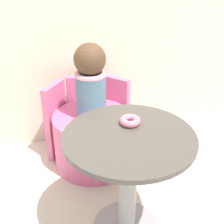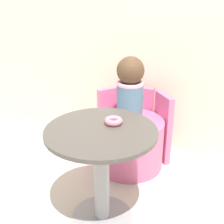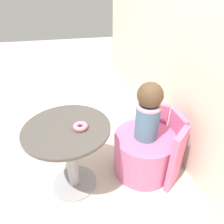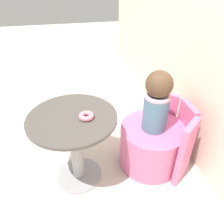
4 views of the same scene
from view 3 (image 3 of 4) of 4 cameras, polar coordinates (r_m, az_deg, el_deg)
name	(u,v)px [view 3 (image 3 of 4)]	position (r m, az deg, el deg)	size (l,w,h in m)	color
ground_plane	(74,176)	(2.08, -10.85, -17.52)	(12.00, 12.00, 0.00)	beige
back_wall	(207,43)	(1.76, 25.58, 17.31)	(6.00, 0.06, 2.40)	beige
round_table	(69,146)	(1.69, -12.05, -9.59)	(0.68, 0.68, 0.66)	#99999E
tub_chair	(143,153)	(1.99, 8.99, -11.46)	(0.57, 0.57, 0.41)	#DB6693
booth_backrest	(167,142)	(2.01, 15.57, -8.19)	(0.67, 0.24, 0.60)	#DB6693
child_figure	(148,111)	(1.69, 10.34, 0.28)	(0.21, 0.21, 0.53)	slate
donut	(80,126)	(1.52, -9.02, -4.08)	(0.11, 0.11, 0.04)	pink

